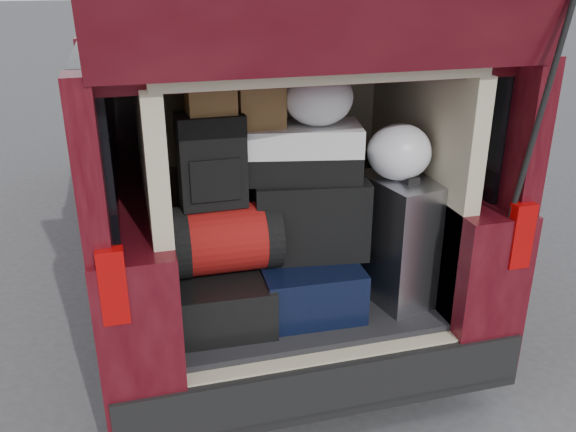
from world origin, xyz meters
name	(u,v)px	position (x,y,z in m)	size (l,w,h in m)	color
ground	(307,408)	(0.00, 0.00, 0.00)	(80.00, 80.00, 0.00)	#3B3A3D
minivan	(235,143)	(0.00, 1.86, 0.91)	(1.90, 5.35, 2.77)	black
load_floor	(293,334)	(0.00, 0.28, 0.28)	(1.24, 1.05, 0.55)	black
black_hardshell	(222,291)	(-0.39, 0.14, 0.67)	(0.43, 0.59, 0.24)	black
navy_hardshell	(305,279)	(0.02, 0.15, 0.68)	(0.47, 0.57, 0.25)	black
silver_roller	(397,239)	(0.48, 0.08, 0.86)	(0.26, 0.42, 0.63)	silver
red_duffel	(226,238)	(-0.36, 0.14, 0.95)	(0.49, 0.32, 0.32)	maroon
black_soft_case	(310,215)	(0.06, 0.19, 0.99)	(0.53, 0.32, 0.38)	black
backpack	(212,160)	(-0.41, 0.17, 1.32)	(0.29, 0.18, 0.42)	black
twotone_duffel	(299,152)	(0.01, 0.21, 1.31)	(0.56, 0.29, 0.25)	silver
grocery_sack_lower	(210,91)	(-0.40, 0.19, 1.62)	(0.20, 0.17, 0.19)	brown
grocery_sack_upper	(259,104)	(-0.17, 0.23, 1.54)	(0.21, 0.17, 0.21)	brown
plastic_bag_center	(318,98)	(0.09, 0.18, 1.56)	(0.31, 0.29, 0.25)	silver
plastic_bag_right	(399,152)	(0.46, 0.09, 1.31)	(0.30, 0.28, 0.26)	silver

